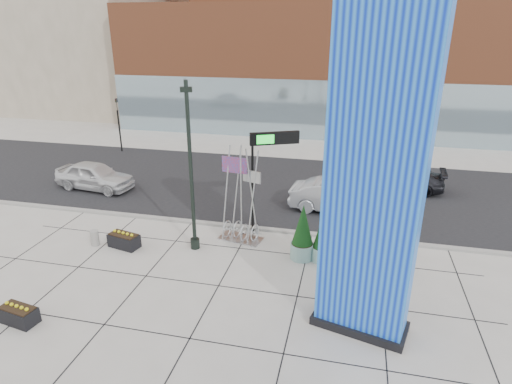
% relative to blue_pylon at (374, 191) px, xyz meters
% --- Properties ---
extents(ground, '(160.00, 160.00, 0.00)m').
position_rel_blue_pylon_xyz_m(ground, '(-6.21, 2.21, -4.79)').
color(ground, '#9E9991').
rests_on(ground, ground).
extents(street_asphalt, '(80.00, 12.00, 0.02)m').
position_rel_blue_pylon_xyz_m(street_asphalt, '(-6.21, 12.21, -4.78)').
color(street_asphalt, black).
rests_on(street_asphalt, ground).
extents(curb_edge, '(80.00, 0.30, 0.12)m').
position_rel_blue_pylon_xyz_m(curb_edge, '(-6.21, 6.21, -4.73)').
color(curb_edge, gray).
rests_on(curb_edge, ground).
extents(tower_podium, '(34.00, 10.00, 11.00)m').
position_rel_blue_pylon_xyz_m(tower_podium, '(-5.21, 29.21, 0.71)').
color(tower_podium, '#994D2C').
rests_on(tower_podium, ground).
extents(tower_glass_front, '(34.00, 0.60, 5.00)m').
position_rel_blue_pylon_xyz_m(tower_glass_front, '(-5.21, 24.41, -2.29)').
color(tower_glass_front, '#8CA5B2').
rests_on(tower_glass_front, ground).
extents(blue_pylon, '(3.21, 2.04, 9.91)m').
position_rel_blue_pylon_xyz_m(blue_pylon, '(0.00, 0.00, 0.00)').
color(blue_pylon, '#0C2BBC').
rests_on(blue_pylon, ground).
extents(lamp_post, '(0.49, 0.40, 7.27)m').
position_rel_blue_pylon_xyz_m(lamp_post, '(-7.11, 3.81, -1.81)').
color(lamp_post, black).
rests_on(lamp_post, ground).
extents(public_art_sculpture, '(2.11, 1.36, 4.44)m').
position_rel_blue_pylon_xyz_m(public_art_sculpture, '(-5.34, 5.08, -3.62)').
color(public_art_sculpture, silver).
rests_on(public_art_sculpture, ground).
extents(concrete_bollard, '(0.37, 0.37, 0.71)m').
position_rel_blue_pylon_xyz_m(concrete_bollard, '(-11.58, 3.06, -4.43)').
color(concrete_bollard, gray).
rests_on(concrete_bollard, ground).
extents(overhead_street_sign, '(2.14, 1.13, 4.79)m').
position_rel_blue_pylon_xyz_m(overhead_street_sign, '(-4.20, 6.00, -0.67)').
color(overhead_street_sign, black).
rests_on(overhead_street_sign, ground).
extents(round_planter_east, '(0.97, 0.97, 2.42)m').
position_rel_blue_pylon_xyz_m(round_planter_east, '(0.79, 4.01, -3.64)').
color(round_planter_east, '#7CA79E').
rests_on(round_planter_east, ground).
extents(round_planter_mid, '(0.89, 0.89, 2.23)m').
position_rel_blue_pylon_xyz_m(round_planter_mid, '(-1.56, 4.01, -3.73)').
color(round_planter_mid, '#7CA79E').
rests_on(round_planter_mid, ground).
extents(round_planter_west, '(0.98, 0.98, 2.45)m').
position_rel_blue_pylon_xyz_m(round_planter_west, '(-2.41, 4.01, -3.63)').
color(round_planter_west, '#7CA79E').
rests_on(round_planter_west, ground).
extents(box_planter_north, '(1.48, 0.97, 0.75)m').
position_rel_blue_pylon_xyz_m(box_planter_north, '(-10.22, 3.21, -4.44)').
color(box_planter_north, black).
rests_on(box_planter_north, ground).
extents(box_planter_south, '(1.35, 0.83, 0.69)m').
position_rel_blue_pylon_xyz_m(box_planter_south, '(-11.01, -2.29, -4.47)').
color(box_planter_south, black).
rests_on(box_planter_south, ground).
extents(car_white_west, '(4.98, 2.47, 1.63)m').
position_rel_blue_pylon_xyz_m(car_white_west, '(-15.53, 9.41, -3.97)').
color(car_white_west, silver).
rests_on(car_white_west, ground).
extents(car_silver_mid, '(5.18, 2.22, 1.66)m').
position_rel_blue_pylon_xyz_m(car_silver_mid, '(-1.18, 9.22, -3.96)').
color(car_silver_mid, '#B0B2B8').
rests_on(car_silver_mid, ground).
extents(car_dark_east, '(5.07, 2.40, 1.43)m').
position_rel_blue_pylon_xyz_m(car_dark_east, '(2.28, 13.32, -4.07)').
color(car_dark_east, black).
rests_on(car_dark_east, ground).
extents(traffic_signal, '(0.15, 0.18, 4.10)m').
position_rel_blue_pylon_xyz_m(traffic_signal, '(-18.21, 17.21, -2.49)').
color(traffic_signal, black).
rests_on(traffic_signal, ground).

